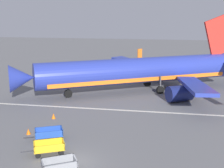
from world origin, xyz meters
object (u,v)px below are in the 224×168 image
object	(u,v)px
traffic_cone_mid_apron	(53,116)
baggage_cart_nearest	(59,166)
baggage_cart_third_in_row	(49,134)
traffic_cone_near_plane	(28,131)
baggage_cart_second_in_row	(49,147)
airplane	(145,71)

from	to	relation	value
traffic_cone_mid_apron	baggage_cart_nearest	bearing A→B (deg)	-67.54
baggage_cart_third_in_row	traffic_cone_near_plane	bearing A→B (deg)	159.04
baggage_cart_third_in_row	baggage_cart_second_in_row	bearing A→B (deg)	-68.53
airplane	baggage_cart_third_in_row	xyz separation A→B (m)	(-7.37, -19.81, -2.45)
traffic_cone_near_plane	baggage_cart_nearest	bearing A→B (deg)	-50.39
airplane	baggage_cart_nearest	bearing A→B (deg)	-99.67
airplane	traffic_cone_near_plane	distance (m)	21.46
baggage_cart_second_in_row	traffic_cone_near_plane	world-z (taller)	baggage_cart_second_in_row
traffic_cone_near_plane	traffic_cone_mid_apron	distance (m)	4.79
airplane	baggage_cart_nearest	world-z (taller)	airplane
baggage_cart_second_in_row	baggage_cart_third_in_row	xyz separation A→B (m)	(-1.09, 2.78, 0.00)
airplane	traffic_cone_near_plane	xyz separation A→B (m)	(-9.84, -18.87, -2.77)
traffic_cone_near_plane	traffic_cone_mid_apron	bearing A→B (deg)	80.45
baggage_cart_third_in_row	traffic_cone_mid_apron	size ratio (longest dim) A/B	6.08
baggage_cart_second_in_row	baggage_cart_third_in_row	size ratio (longest dim) A/B	1.00
baggage_cart_second_in_row	traffic_cone_near_plane	size ratio (longest dim) A/B	6.24
traffic_cone_near_plane	airplane	bearing A→B (deg)	62.47
baggage_cart_third_in_row	baggage_cart_nearest	bearing A→B (deg)	-61.98
baggage_cart_nearest	baggage_cart_second_in_row	size ratio (longest dim) A/B	0.98
airplane	baggage_cart_third_in_row	size ratio (longest dim) A/B	9.79
traffic_cone_near_plane	traffic_cone_mid_apron	size ratio (longest dim) A/B	0.97
baggage_cart_third_in_row	traffic_cone_near_plane	xyz separation A→B (m)	(-2.46, 0.94, -0.32)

